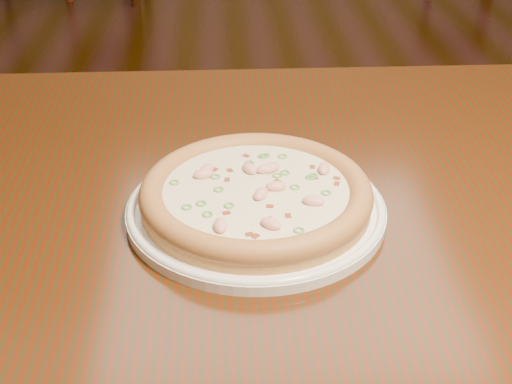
{
  "coord_description": "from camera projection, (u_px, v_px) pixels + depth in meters",
  "views": [
    {
      "loc": [
        -0.32,
        -0.91,
        1.19
      ],
      "look_at": [
        -0.28,
        -0.23,
        0.78
      ],
      "focal_mm": 50.0,
      "sensor_mm": 36.0,
      "label": 1
    }
  ],
  "objects": [
    {
      "name": "plate",
      "position": [
        256.0,
        208.0,
        0.81
      ],
      "size": [
        0.29,
        0.29,
        0.02
      ],
      "color": "white",
      "rests_on": "hero_table"
    },
    {
      "name": "pizza",
      "position": [
        256.0,
        194.0,
        0.8
      ],
      "size": [
        0.26,
        0.26,
        0.03
      ],
      "color": "#BA814E",
      "rests_on": "plate"
    },
    {
      "name": "hero_table",
      "position": [
        347.0,
        255.0,
        0.91
      ],
      "size": [
        1.2,
        0.8,
        0.75
      ],
      "color": "black",
      "rests_on": "ground"
    }
  ]
}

